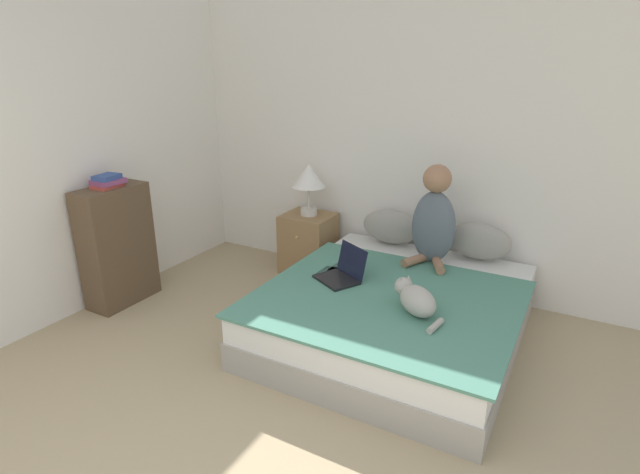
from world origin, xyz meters
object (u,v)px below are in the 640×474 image
Objects in this scene: laptop_open at (342,273)px; bed at (395,313)px; cat_tabby at (416,299)px; nightstand at (308,243)px; pillow_far at (478,241)px; book_stack_top at (108,181)px; pillow_near at (391,227)px; bookshelf at (117,246)px; person_sitting at (434,219)px; table_lamp at (309,178)px.

bed is at bearing 37.89° from laptop_open.
nightstand is at bearing 1.80° from cat_tabby.
book_stack_top is (-2.60, -1.37, 0.48)m from pillow_far.
laptop_open reaches higher than bed.
pillow_near is 2.30m from bookshelf.
bed is 4.97× the size of cat_tabby.
pillow_near is (-0.38, 0.83, 0.36)m from bed.
bookshelf is (-2.23, -0.54, 0.29)m from bed.
bed is 2.43× the size of person_sitting.
laptop_open is at bearing 18.93° from cat_tabby.
book_stack_top reaches higher than cat_tabby.
laptop_open is (-0.03, -0.90, -0.10)m from pillow_near.
bookshelf is 4.11× the size of book_stack_top.
pillow_near is at bearing 116.90° from laptop_open.
bed is 1.39m from nightstand.
table_lamp is (-0.76, 0.82, 0.46)m from laptop_open.
bookshelf is (-2.29, -1.12, -0.27)m from person_sitting.
bookshelf is (-1.07, -1.29, -0.42)m from table_lamp.
bed is at bearing -96.66° from person_sitting.
bed is 3.72× the size of pillow_far.
person_sitting is (0.44, -0.25, 0.21)m from pillow_near.
book_stack_top is (-1.82, -0.48, 0.57)m from laptop_open.
table_lamp is at bearing -174.23° from pillow_near.
person_sitting reaches higher than cat_tabby.
table_lamp is at bearing -177.05° from pillow_far.
laptop_open reaches higher than nightstand.
pillow_far is at bearing 65.65° from bed.
person_sitting is 1.95× the size of laptop_open.
pillow_far is (0.38, 0.83, 0.36)m from bed.
bookshelf is (-2.46, -0.25, -0.01)m from cat_tabby.
book_stack_top is at bearing -129.56° from table_lamp.
cat_tabby is (0.61, -1.12, -0.05)m from pillow_near.
pillow_far is 1.08× the size of table_lamp.
book_stack_top reaches higher than bookshelf.
pillow_near is 1.28m from cat_tabby.
cat_tabby is (0.17, -0.87, -0.26)m from person_sitting.
book_stack_top reaches higher than pillow_near.
person_sitting reaches higher than laptop_open.
person_sitting reaches higher than table_lamp.
pillow_far is 1.58m from table_lamp.
laptop_open is (-0.78, -0.90, -0.10)m from pillow_far.
bed is at bearing 13.68° from bookshelf.
bed is 0.81m from person_sitting.
laptop_open is 1.13m from nightstand.
laptop_open is at bearing 14.61° from bookshelf.
pillow_near is 0.55m from person_sitting.
pillow_far is at bearing 27.81° from bookshelf.
table_lamp is (0.01, 0.00, 0.63)m from nightstand.
laptop_open reaches higher than cat_tabby.
book_stack_top reaches higher than table_lamp.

